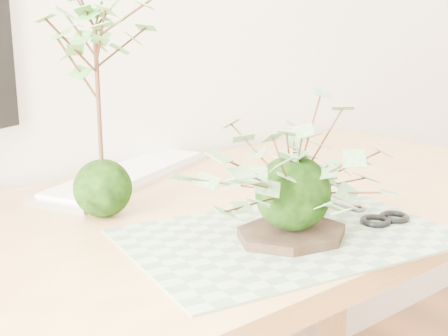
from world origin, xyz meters
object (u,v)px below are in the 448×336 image
at_px(ivy_kokedama, 294,158).
at_px(maple_kokedama, 96,44).
at_px(desk, 196,260).
at_px(keyboard, 129,175).

xyz_separation_m(ivy_kokedama, maple_kokedama, (-0.16, 0.29, 0.16)).
height_order(ivy_kokedama, maple_kokedama, maple_kokedama).
distance_m(desk, keyboard, 0.29).
bearing_deg(keyboard, ivy_kokedama, -113.58).
xyz_separation_m(desk, maple_kokedama, (-0.13, 0.09, 0.38)).
distance_m(desk, ivy_kokedama, 0.30).
bearing_deg(maple_kokedama, ivy_kokedama, -60.74).
height_order(desk, keyboard, keyboard).
xyz_separation_m(ivy_kokedama, keyboard, (-0.00, 0.47, -0.12)).
bearing_deg(ivy_kokedama, desk, 98.90).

